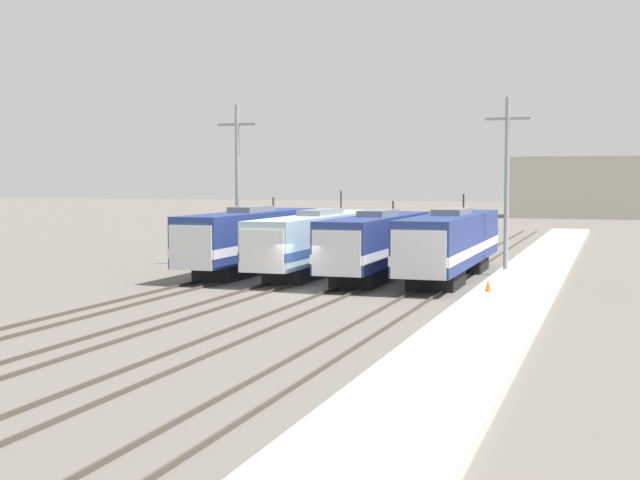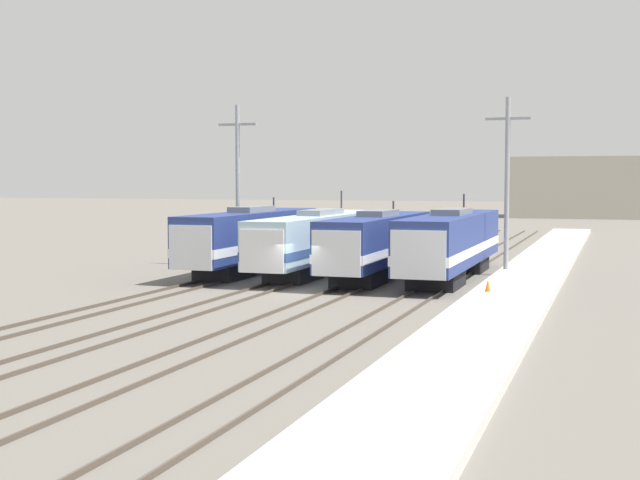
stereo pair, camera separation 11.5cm
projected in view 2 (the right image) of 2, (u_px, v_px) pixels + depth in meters
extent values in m
plane|color=#666059|center=(298.00, 293.00, 46.18)|extent=(400.00, 400.00, 0.00)
cube|color=#4C4238|center=(176.00, 286.00, 48.42)|extent=(0.07, 120.00, 0.15)
cube|color=#4C4238|center=(200.00, 287.00, 47.97)|extent=(0.07, 120.00, 0.15)
cube|color=#4C4238|center=(248.00, 289.00, 47.08)|extent=(0.07, 120.00, 0.15)
cube|color=#4C4238|center=(273.00, 290.00, 46.62)|extent=(0.07, 120.00, 0.15)
cube|color=#4C4238|center=(324.00, 293.00, 45.73)|extent=(0.07, 120.00, 0.15)
cube|color=#4C4238|center=(351.00, 294.00, 45.28)|extent=(0.07, 120.00, 0.15)
cube|color=#4C4238|center=(405.00, 296.00, 44.39)|extent=(0.07, 120.00, 0.15)
cube|color=#4C4238|center=(433.00, 297.00, 43.93)|extent=(0.07, 120.00, 0.15)
cube|color=black|center=(224.00, 271.00, 52.54)|extent=(2.36, 3.76, 0.95)
cube|color=black|center=(277.00, 259.00, 60.63)|extent=(2.36, 3.76, 0.95)
cube|color=navy|center=(252.00, 235.00, 56.45)|extent=(2.78, 17.11, 2.89)
cube|color=silver|center=(252.00, 244.00, 56.49)|extent=(2.82, 17.15, 0.52)
cube|color=silver|center=(198.00, 247.00, 49.24)|extent=(2.55, 2.01, 2.45)
cube|color=black|center=(190.00, 238.00, 48.32)|extent=(2.17, 0.08, 0.69)
cube|color=slate|center=(252.00, 209.00, 56.34)|extent=(1.53, 4.28, 0.35)
cylinder|color=#38383D|center=(274.00, 204.00, 59.89)|extent=(0.12, 0.12, 0.85)
cube|color=#232326|center=(294.00, 273.00, 51.66)|extent=(2.32, 4.35, 0.95)
cube|color=#232326|center=(344.00, 258.00, 61.00)|extent=(2.32, 4.35, 0.95)
cube|color=#9EBCCC|center=(321.00, 236.00, 56.21)|extent=(2.73, 19.75, 2.71)
cube|color=navy|center=(321.00, 245.00, 56.24)|extent=(2.77, 19.79, 0.49)
cube|color=silver|center=(269.00, 250.00, 47.91)|extent=(2.51, 2.39, 2.30)
cube|color=black|center=(262.00, 242.00, 46.83)|extent=(2.13, 0.08, 0.64)
cube|color=gray|center=(321.00, 212.00, 56.10)|extent=(1.50, 4.94, 0.35)
cylinder|color=#38383D|center=(341.00, 202.00, 60.17)|extent=(0.12, 0.12, 1.47)
cube|color=black|center=(359.00, 277.00, 49.25)|extent=(2.40, 3.68, 0.95)
cube|color=black|center=(395.00, 264.00, 57.16)|extent=(2.40, 3.68, 0.95)
cube|color=navy|center=(378.00, 239.00, 53.08)|extent=(2.82, 16.73, 2.77)
cube|color=silver|center=(378.00, 248.00, 53.11)|extent=(2.86, 16.77, 0.50)
cube|color=silver|center=(343.00, 252.00, 46.22)|extent=(2.59, 2.41, 2.35)
cube|color=black|center=(336.00, 243.00, 45.12)|extent=(2.20, 0.08, 0.66)
cube|color=slate|center=(379.00, 213.00, 52.97)|extent=(1.55, 4.18, 0.35)
cylinder|color=#38383D|center=(393.00, 207.00, 56.44)|extent=(0.12, 0.12, 0.81)
cube|color=black|center=(436.00, 279.00, 48.36)|extent=(2.57, 4.13, 0.95)
cube|color=black|center=(465.00, 264.00, 57.23)|extent=(2.57, 4.13, 0.95)
cube|color=navy|center=(452.00, 239.00, 52.67)|extent=(3.03, 18.76, 2.87)
cube|color=silver|center=(452.00, 248.00, 52.71)|extent=(3.07, 18.80, 0.52)
cube|color=silver|center=(422.00, 253.00, 44.76)|extent=(2.79, 2.19, 2.44)
cube|color=black|center=(418.00, 244.00, 43.76)|extent=(2.37, 0.08, 0.68)
cube|color=slate|center=(452.00, 212.00, 52.56)|extent=(1.67, 4.69, 0.35)
cylinder|color=#38383D|center=(464.00, 203.00, 56.44)|extent=(0.12, 0.12, 1.16)
cylinder|color=gray|center=(238.00, 186.00, 60.02)|extent=(0.29, 0.29, 10.88)
cube|color=gray|center=(237.00, 124.00, 59.75)|extent=(2.72, 0.16, 0.16)
cylinder|color=gray|center=(507.00, 187.00, 54.34)|extent=(0.29, 0.29, 10.88)
cube|color=gray|center=(508.00, 119.00, 54.06)|extent=(2.72, 0.16, 0.16)
cube|color=beige|center=(510.00, 298.00, 42.74)|extent=(4.00, 120.00, 0.38)
cone|color=orange|center=(488.00, 285.00, 43.70)|extent=(0.28, 0.28, 0.63)
cube|color=#B2AD9E|center=(579.00, 187.00, 139.56)|extent=(20.22, 14.86, 9.38)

